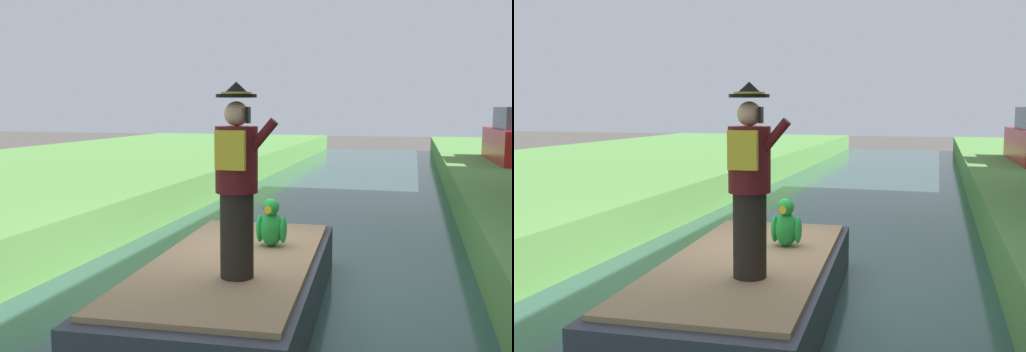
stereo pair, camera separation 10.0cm
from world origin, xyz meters
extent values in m
plane|color=#4C4742|center=(0.00, 0.00, 0.00)|extent=(80.00, 80.00, 0.00)
cube|color=#2D4C47|center=(0.00, 0.00, 0.05)|extent=(5.33, 48.00, 0.10)
cube|color=#333842|center=(0.00, -0.70, 0.38)|extent=(2.06, 4.31, 0.56)
cube|color=#997A56|center=(0.00, -0.70, 0.69)|extent=(1.90, 3.96, 0.05)
cylinder|color=black|center=(0.23, -1.35, 1.12)|extent=(0.32, 0.32, 0.82)
cylinder|color=#561419|center=(0.23, -1.35, 1.84)|extent=(0.40, 0.40, 0.62)
cube|color=gold|center=(0.23, -1.54, 1.94)|extent=(0.28, 0.06, 0.36)
sphere|color=#DBA884|center=(0.23, -1.35, 2.27)|extent=(0.23, 0.23, 0.23)
cylinder|color=black|center=(0.23, -1.35, 2.43)|extent=(0.38, 0.38, 0.03)
cone|color=black|center=(0.23, -1.35, 2.50)|extent=(0.26, 0.26, 0.12)
cylinder|color=gold|center=(0.23, -1.35, 2.46)|extent=(0.29, 0.29, 0.02)
cylinder|color=#561419|center=(0.45, -1.39, 2.02)|extent=(0.38, 0.09, 0.43)
cube|color=black|center=(0.36, -1.41, 2.26)|extent=(0.03, 0.08, 0.15)
ellipsoid|color=green|center=(0.25, -0.06, 0.91)|extent=(0.26, 0.32, 0.40)
sphere|color=green|center=(0.25, -0.10, 1.18)|extent=(0.20, 0.20, 0.20)
cone|color=yellow|center=(0.25, -0.20, 1.17)|extent=(0.09, 0.09, 0.09)
ellipsoid|color=green|center=(0.11, -0.06, 0.91)|extent=(0.08, 0.20, 0.32)
ellipsoid|color=green|center=(0.39, -0.06, 0.91)|extent=(0.08, 0.20, 0.32)
camera|label=1|loc=(1.82, -6.40, 2.33)|focal=39.95mm
camera|label=2|loc=(1.92, -6.37, 2.33)|focal=39.95mm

